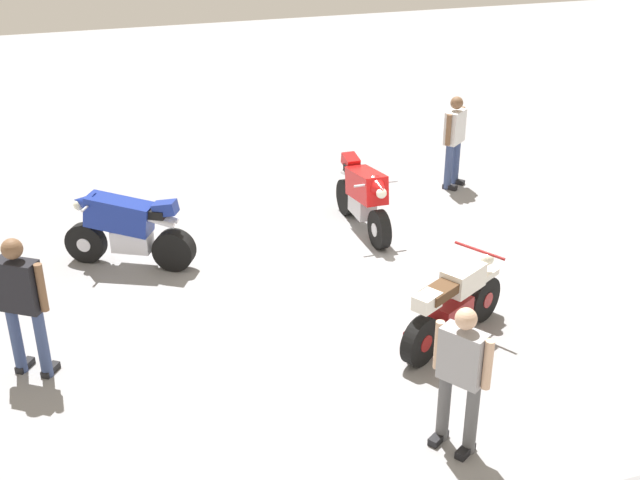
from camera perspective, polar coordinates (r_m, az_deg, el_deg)
ground_plane at (r=11.16m, az=4.68°, el=-3.14°), size 40.00×40.00×0.00m
motorcycle_cream_vintage at (r=9.77m, az=9.54°, el=-4.66°), size 1.78×1.10×1.07m
motorcycle_red_sportbike at (r=12.50m, az=3.17°, el=3.22°), size 0.70×1.95×1.14m
motorcycle_blue_sportbike at (r=11.70m, az=-13.69°, el=0.85°), size 1.80×1.11×1.14m
person_in_gray_shirt at (r=7.90m, az=10.09°, el=-9.25°), size 0.48×0.58×1.59m
person_in_black_shirt at (r=9.37m, az=-20.63°, el=-3.97°), size 0.60×0.51×1.72m
person_in_white_shirt at (r=14.33m, az=9.62°, el=7.35°), size 0.56×0.52×1.65m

